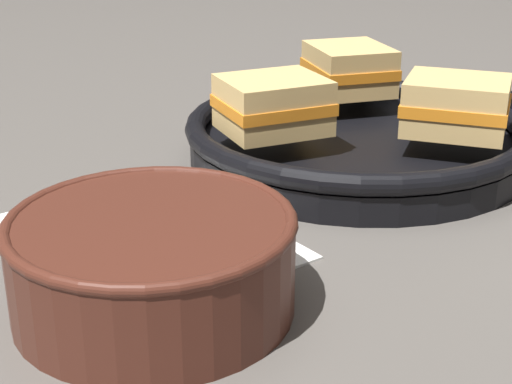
% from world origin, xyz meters
% --- Properties ---
extents(ground_plane, '(4.00, 4.00, 0.00)m').
position_xyz_m(ground_plane, '(0.00, 0.00, 0.00)').
color(ground_plane, '#56514C').
extents(napkin, '(0.21, 0.18, 0.00)m').
position_xyz_m(napkin, '(-0.04, -0.05, 0.00)').
color(napkin, white).
rests_on(napkin, ground_plane).
extents(soup_bowl, '(0.17, 0.17, 0.06)m').
position_xyz_m(soup_bowl, '(0.05, -0.09, 0.04)').
color(soup_bowl, '#4C2319').
rests_on(soup_bowl, ground_plane).
extents(spoon, '(0.16, 0.11, 0.01)m').
position_xyz_m(spoon, '(-0.01, -0.06, 0.01)').
color(spoon, silver).
rests_on(spoon, napkin).
extents(skillet, '(0.31, 0.44, 0.04)m').
position_xyz_m(skillet, '(-0.06, 0.20, 0.02)').
color(skillet, black).
rests_on(skillet, ground_plane).
extents(sandwich_near_left, '(0.09, 0.10, 0.05)m').
position_xyz_m(sandwich_near_left, '(-0.08, 0.11, 0.07)').
color(sandwich_near_left, '#DBB26B').
rests_on(sandwich_near_left, skillet).
extents(sandwich_near_right, '(0.11, 0.11, 0.05)m').
position_xyz_m(sandwich_near_right, '(0.02, 0.23, 0.07)').
color(sandwich_near_right, '#DBB26B').
rests_on(sandwich_near_right, skillet).
extents(sandwich_far_left, '(0.11, 0.10, 0.05)m').
position_xyz_m(sandwich_far_left, '(-0.13, 0.25, 0.07)').
color(sandwich_far_left, '#DBB26B').
rests_on(sandwich_far_left, skillet).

